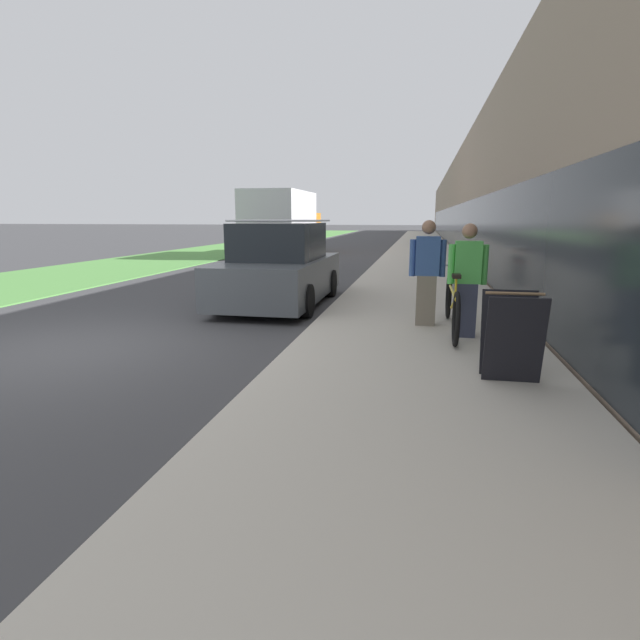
# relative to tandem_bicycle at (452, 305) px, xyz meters

# --- Properties ---
(ground_plane) EXTENTS (220.00, 220.00, 0.00)m
(ground_plane) POSITION_rel_tandem_bicycle_xyz_m (-5.14, -1.76, -0.51)
(ground_plane) COLOR #3D3D3F
(sidewalk_slab) EXTENTS (3.26, 70.00, 0.13)m
(sidewalk_slab) POSITION_rel_tandem_bicycle_xyz_m (-0.47, 19.24, -0.45)
(sidewalk_slab) COLOR #BCB5A5
(sidewalk_slab) RESTS_ON ground
(storefront_facade) EXTENTS (10.01, 70.00, 5.06)m
(storefront_facade) POSITION_rel_tandem_bicycle_xyz_m (6.19, 27.24, 2.01)
(storefront_facade) COLOR gray
(storefront_facade) RESTS_ON ground
(lawn_strip) EXTENTS (4.96, 70.00, 0.03)m
(lawn_strip) POSITION_rel_tandem_bicycle_xyz_m (-11.05, 23.24, -0.49)
(lawn_strip) COLOR #518E42
(lawn_strip) RESTS_ON ground
(tandem_bicycle) EXTENTS (0.52, 2.58, 0.90)m
(tandem_bicycle) POSITION_rel_tandem_bicycle_xyz_m (0.00, 0.00, 0.00)
(tandem_bicycle) COLOR black
(tandem_bicycle) RESTS_ON sidewalk_slab
(person_rider) EXTENTS (0.53, 0.21, 1.55)m
(person_rider) POSITION_rel_tandem_bicycle_xyz_m (0.16, -0.32, 0.39)
(person_rider) COLOR #33384C
(person_rider) RESTS_ON sidewalk_slab
(person_bystander) EXTENTS (0.54, 0.21, 1.59)m
(person_bystander) POSITION_rel_tandem_bicycle_xyz_m (-0.37, 0.35, 0.41)
(person_bystander) COLOR #756B5B
(person_bystander) RESTS_ON sidewalk_slab
(bike_rack_hoop) EXTENTS (0.05, 0.60, 0.84)m
(bike_rack_hoop) POSITION_rel_tandem_bicycle_xyz_m (0.27, 4.17, 0.13)
(bike_rack_hoop) COLOR gray
(bike_rack_hoop) RESTS_ON sidewalk_slab
(cruiser_bike_nearest) EXTENTS (0.52, 1.71, 0.90)m
(cruiser_bike_nearest) POSITION_rel_tandem_bicycle_xyz_m (0.47, 5.69, -0.00)
(cruiser_bike_nearest) COLOR black
(cruiser_bike_nearest) RESTS_ON sidewalk_slab
(sandwich_board_sign) EXTENTS (0.56, 0.56, 0.90)m
(sandwich_board_sign) POSITION_rel_tandem_bicycle_xyz_m (0.46, -2.16, 0.07)
(sandwich_board_sign) COLOR black
(sandwich_board_sign) RESTS_ON sidewalk_slab
(parked_sedan_curbside) EXTENTS (1.88, 4.08, 1.71)m
(parked_sedan_curbside) POSITION_rel_tandem_bicycle_xyz_m (-3.26, 2.36, 0.22)
(parked_sedan_curbside) COLOR #4C5156
(parked_sedan_curbside) RESTS_ON ground
(moving_truck) EXTENTS (2.43, 6.45, 2.89)m
(moving_truck) POSITION_rel_tandem_bicycle_xyz_m (-6.74, 15.20, 0.95)
(moving_truck) COLOR orange
(moving_truck) RESTS_ON ground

